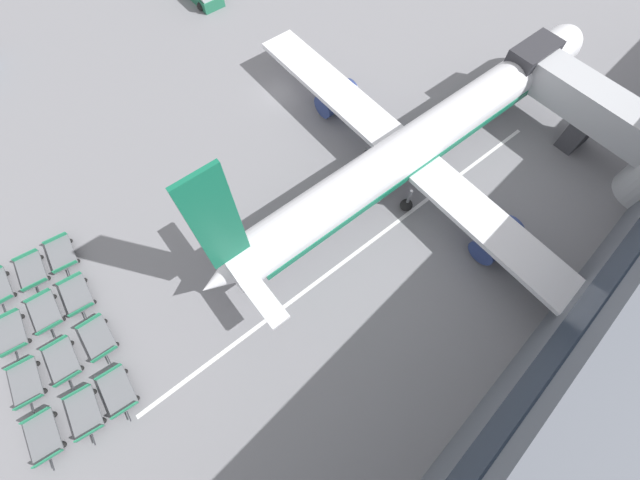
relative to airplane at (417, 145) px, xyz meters
name	(u,v)px	position (x,y,z in m)	size (l,w,h in m)	color
ground_plane	(283,91)	(-14.79, -1.35, -3.26)	(500.00, 500.00, 0.00)	gray
jet_bridge	(615,129)	(10.28, 12.49, 0.22)	(17.51, 6.04, 5.82)	#B2B5BA
airplane	(417,145)	(0.00, 0.00, 0.00)	(36.40, 40.15, 13.67)	white
baggage_dolly_row_near_col_b	(11,333)	(-10.28, -30.76, -2.77)	(3.71, 2.36, 0.92)	slate
baggage_dolly_row_near_col_c	(26,383)	(-6.47, -31.53, -2.77)	(3.72, 2.39, 0.92)	slate
baggage_dolly_row_near_col_d	(44,437)	(-2.70, -32.21, -2.77)	(3.71, 2.31, 0.92)	slate
baggage_dolly_row_mid_a_col_a	(32,271)	(-13.68, -27.59, -2.77)	(3.71, 2.34, 0.92)	slate
baggage_dolly_row_mid_a_col_b	(45,312)	(-10.00, -28.37, -2.77)	(3.71, 2.23, 0.92)	slate
baggage_dolly_row_mid_a_col_c	(63,361)	(-6.04, -29.15, -2.77)	(3.71, 2.24, 0.92)	slate
baggage_dolly_row_mid_a_col_d	(85,413)	(-2.16, -29.71, -2.77)	(3.71, 2.37, 0.92)	slate
baggage_dolly_row_mid_b_col_a	(62,254)	(-13.40, -25.30, -2.77)	(3.71, 2.36, 0.92)	slate
baggage_dolly_row_mid_b_col_b	(77,295)	(-9.60, -26.14, -2.77)	(3.71, 2.29, 0.92)	slate
baggage_dolly_row_mid_b_col_c	(98,338)	(-5.74, -26.66, -2.77)	(3.69, 2.15, 0.92)	slate
baggage_dolly_row_mid_b_col_d	(118,391)	(-1.79, -27.53, -2.77)	(3.71, 2.25, 0.92)	slate
stand_guidance_stripe	(362,248)	(2.26, -8.48, -3.25)	(4.33, 38.39, 0.01)	white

